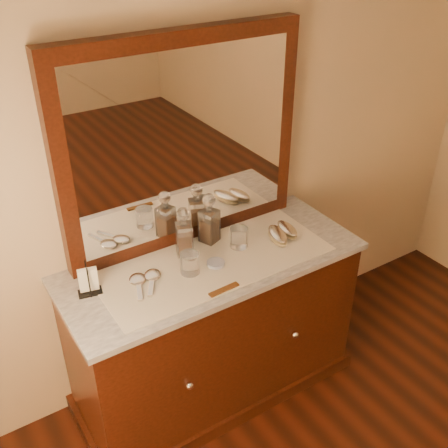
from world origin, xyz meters
The scene contains 18 objects.
dresser_cabinet centered at (0.00, 1.96, 0.41)m, with size 1.40×0.55×0.82m, color black.
dresser_plinth centered at (0.00, 1.96, 0.04)m, with size 1.46×0.59×0.08m, color black.
knob_left centered at (-0.30, 1.67, 0.45)m, with size 0.04×0.04×0.04m, color silver.
knob_right centered at (0.30, 1.67, 0.45)m, with size 0.04×0.04×0.04m, color silver.
marble_top centered at (0.00, 1.96, 0.83)m, with size 1.44×0.59×0.03m, color silver.
mirror_frame centered at (0.00, 2.20, 1.35)m, with size 1.20×0.08×1.00m, color black.
mirror_glass centered at (0.00, 2.17, 1.35)m, with size 1.06×0.01×0.86m, color white.
lace_runner centered at (0.00, 1.94, 0.85)m, with size 1.10×0.45×0.00m, color beige.
pin_dish centered at (-0.01, 1.91, 0.86)m, with size 0.08×0.08×0.01m, color white.
comb centered at (-0.08, 1.73, 0.86)m, with size 0.15×0.03×0.01m, color brown.
napkin_rack centered at (-0.57, 2.03, 0.91)m, with size 0.11×0.08×0.15m.
decanter_left centered at (-0.09, 2.07, 0.95)m, with size 0.10×0.10×0.25m.
decanter_right centered at (0.07, 2.10, 0.95)m, with size 0.10×0.10×0.26m.
brush_near centered at (0.36, 1.92, 0.88)m, with size 0.12×0.18×0.05m.
brush_far centered at (0.43, 1.94, 0.88)m, with size 0.09×0.17×0.04m.
hand_mirror_outer centered at (-0.37, 1.98, 0.86)m, with size 0.11×0.20×0.02m.
hand_mirror_inner centered at (-0.30, 1.97, 0.86)m, with size 0.14×0.19×0.02m.
tumblers centered at (0.01, 1.95, 0.90)m, with size 0.39×0.15×0.10m.
Camera 1 is at (-1.05, 0.21, 2.31)m, focal length 42.79 mm.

